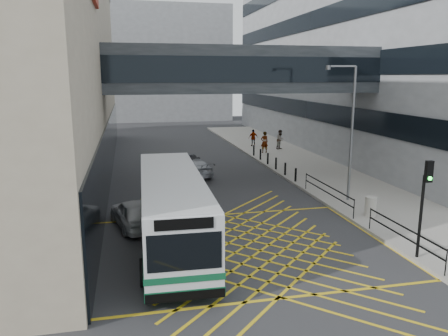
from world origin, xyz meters
TOP-DOWN VIEW (x-y plane):
  - ground at (0.00, 0.00)m, footprint 120.00×120.00m
  - building_right at (23.98, 24.00)m, footprint 24.09×44.00m
  - building_far at (-2.00, 60.00)m, footprint 28.00×16.00m
  - skybridge at (3.00, 12.00)m, footprint 20.00×4.10m
  - pavement at (9.00, 15.00)m, footprint 6.00×54.00m
  - box_junction at (0.00, 0.00)m, footprint 12.00×9.00m
  - bus at (-2.93, 0.97)m, footprint 2.99×11.01m
  - car_white at (-4.50, 3.55)m, footprint 2.81×4.73m
  - car_dark at (-0.59, 14.99)m, footprint 3.33×4.92m
  - car_silver at (-0.13, 13.83)m, footprint 2.87×4.58m
  - traffic_light at (6.25, -2.92)m, footprint 0.27×0.45m
  - street_lamp at (7.36, 5.20)m, footprint 1.71×0.53m
  - litter_bin at (7.18, 2.20)m, footprint 0.58×0.58m
  - kerb_railings at (6.15, 1.78)m, footprint 0.05×12.54m
  - bollards at (6.25, 15.00)m, footprint 0.14×10.14m
  - pedestrian_a at (7.60, 21.20)m, footprint 0.83×0.64m
  - pedestrian_b at (9.73, 22.81)m, footprint 1.03×0.97m
  - pedestrian_c at (7.68, 25.10)m, footprint 1.01×0.52m

SIDE VIEW (x-z plane):
  - ground at x=0.00m, z-range 0.00..0.00m
  - box_junction at x=0.00m, z-range 0.00..0.01m
  - pavement at x=9.00m, z-range 0.00..0.16m
  - bollards at x=6.25m, z-range 0.16..1.06m
  - car_silver at x=-0.13m, z-range 0.00..1.32m
  - litter_bin at x=7.18m, z-range 0.16..1.16m
  - car_white at x=-4.50m, z-range 0.00..1.41m
  - car_dark at x=-0.59m, z-range 0.00..1.44m
  - kerb_railings at x=6.15m, z-range 0.38..1.38m
  - pedestrian_c at x=7.68m, z-range 0.16..1.84m
  - pedestrian_b at x=9.73m, z-range 0.16..2.01m
  - pedestrian_a at x=7.60m, z-range 0.16..2.10m
  - bus at x=-2.93m, z-range 0.11..3.18m
  - traffic_light at x=6.25m, z-range 0.75..4.63m
  - street_lamp at x=7.36m, z-range 0.68..8.20m
  - skybridge at x=3.00m, z-range 6.00..9.00m
  - building_far at x=-2.00m, z-range 0.00..18.00m
  - building_right at x=23.98m, z-range 0.00..20.00m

